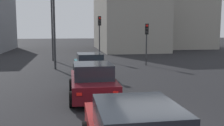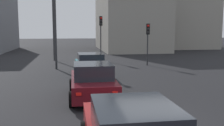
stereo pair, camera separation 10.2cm
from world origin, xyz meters
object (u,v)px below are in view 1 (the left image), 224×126
at_px(traffic_light_near_right, 100,29).
at_px(street_lamp_kerbside, 52,6).
at_px(car_maroon_right_second, 93,81).
at_px(traffic_light_near_left, 131,33).
at_px(traffic_light_far_left, 147,35).
at_px(car_teal_right_lead, 89,65).
at_px(street_lamp_far, 54,0).

height_order(traffic_light_near_right, street_lamp_kerbside, street_lamp_kerbside).
height_order(car_maroon_right_second, traffic_light_near_right, traffic_light_near_right).
bearing_deg(traffic_light_near_right, traffic_light_near_left, 134.53).
height_order(traffic_light_far_left, street_lamp_kerbside, street_lamp_kerbside).
xyz_separation_m(car_teal_right_lead, traffic_light_near_left, (14.91, -6.51, 1.88)).
bearing_deg(traffic_light_near_right, street_lamp_far, -46.38).
xyz_separation_m(car_maroon_right_second, traffic_light_near_left, (20.54, -6.85, 1.85)).
distance_m(traffic_light_near_left, traffic_light_near_right, 7.94).
height_order(traffic_light_near_left, traffic_light_near_right, traffic_light_near_right).
distance_m(street_lamp_kerbside, street_lamp_far, 5.63).
bearing_deg(street_lamp_far, traffic_light_near_left, -37.47).
relative_size(traffic_light_far_left, street_lamp_kerbside, 0.39).
bearing_deg(street_lamp_kerbside, traffic_light_far_left, -120.67).
distance_m(car_maroon_right_second, traffic_light_far_left, 11.43).
relative_size(traffic_light_near_left, street_lamp_far, 0.40).
relative_size(car_maroon_right_second, traffic_light_far_left, 1.25).
height_order(traffic_light_near_right, traffic_light_far_left, traffic_light_near_right).
xyz_separation_m(car_maroon_right_second, street_lamp_far, (8.98, 2.02, 4.42)).
xyz_separation_m(car_teal_right_lead, street_lamp_far, (3.35, 2.35, 4.45)).
distance_m(traffic_light_near_left, traffic_light_far_left, 10.77).
relative_size(car_teal_right_lead, car_maroon_right_second, 1.00).
bearing_deg(car_teal_right_lead, traffic_light_far_left, -52.41).
distance_m(traffic_light_far_left, street_lamp_kerbside, 9.66).
height_order(traffic_light_near_left, traffic_light_far_left, traffic_light_near_left).
bearing_deg(traffic_light_far_left, traffic_light_near_left, 178.43).
bearing_deg(street_lamp_kerbside, car_maroon_right_second, -170.38).
distance_m(traffic_light_near_right, street_lamp_kerbside, 5.03).
relative_size(traffic_light_near_right, traffic_light_far_left, 1.22).
relative_size(street_lamp_kerbside, street_lamp_far, 1.00).
distance_m(traffic_light_near_left, street_lamp_kerbside, 11.36).
distance_m(car_teal_right_lead, street_lamp_far, 6.04).
height_order(car_teal_right_lead, street_lamp_far, street_lamp_far).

